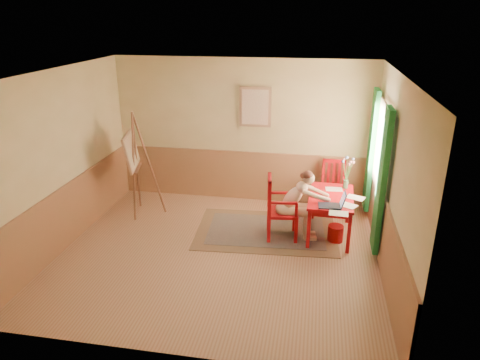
% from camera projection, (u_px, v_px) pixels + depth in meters
% --- Properties ---
extents(room, '(5.04, 4.54, 2.84)m').
position_uv_depth(room, '(217.00, 170.00, 6.48)').
color(room, tan).
rests_on(room, ground).
extents(wainscot, '(5.00, 4.50, 1.00)m').
position_uv_depth(wainscot, '(228.00, 204.00, 7.54)').
color(wainscot, '#986949').
rests_on(wainscot, room).
extents(window, '(0.12, 2.01, 2.20)m').
position_uv_depth(window, '(378.00, 159.00, 7.12)').
color(window, white).
rests_on(window, room).
extents(wall_portrait, '(0.60, 0.05, 0.76)m').
position_uv_depth(wall_portrait, '(255.00, 107.00, 8.29)').
color(wall_portrait, '#A87C5D').
rests_on(wall_portrait, room).
extents(rug, '(2.50, 1.76, 0.02)m').
position_uv_depth(rug, '(266.00, 231.00, 7.67)').
color(rug, '#8C7251').
rests_on(rug, room).
extents(table, '(0.77, 1.23, 0.72)m').
position_uv_depth(table, '(331.00, 201.00, 7.34)').
color(table, '#B6060C').
rests_on(table, room).
extents(chair_left, '(0.55, 0.53, 1.08)m').
position_uv_depth(chair_left, '(279.00, 208.00, 7.29)').
color(chair_left, '#B6060C').
rests_on(chair_left, room).
extents(chair_back, '(0.45, 0.47, 0.99)m').
position_uv_depth(chair_back, '(333.00, 187.00, 8.27)').
color(chair_back, '#B6060C').
rests_on(chair_back, room).
extents(figure, '(0.91, 0.44, 1.20)m').
position_uv_depth(figure, '(297.00, 202.00, 7.22)').
color(figure, beige).
rests_on(figure, room).
extents(laptop, '(0.43, 0.27, 0.25)m').
position_uv_depth(laptop, '(334.00, 204.00, 6.89)').
color(laptop, '#1E2338').
rests_on(laptop, table).
extents(papers, '(0.67, 1.20, 0.00)m').
position_uv_depth(papers, '(344.00, 201.00, 7.11)').
color(papers, white).
rests_on(papers, table).
extents(vase, '(0.25, 0.28, 0.56)m').
position_uv_depth(vase, '(347.00, 174.00, 7.55)').
color(vase, '#3F724C').
rests_on(vase, table).
extents(wastebasket, '(0.31, 0.31, 0.28)m').
position_uv_depth(wastebasket, '(335.00, 233.00, 7.31)').
color(wastebasket, red).
rests_on(wastebasket, room).
extents(easel, '(0.73, 0.87, 1.95)m').
position_uv_depth(easel, '(134.00, 155.00, 7.98)').
color(easel, brown).
rests_on(easel, room).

